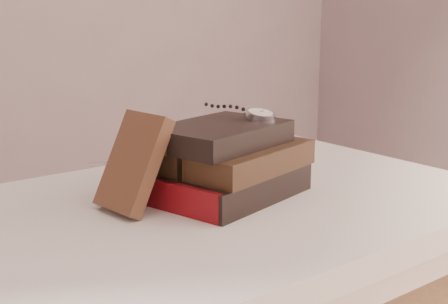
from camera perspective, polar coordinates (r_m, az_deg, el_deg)
table at (r=0.99m, az=-3.06°, el=-9.96°), size 1.00×0.60×0.75m
book_stack at (r=0.99m, az=0.51°, el=-0.98°), size 0.28×0.22×0.12m
journal at (r=0.93m, az=-8.37°, el=-1.01°), size 0.10×0.10×0.15m
pocket_watch at (r=1.02m, az=3.15°, el=3.55°), size 0.06×0.16×0.02m
eyeglasses at (r=0.98m, az=-6.37°, el=-0.52°), size 0.12×0.14×0.05m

